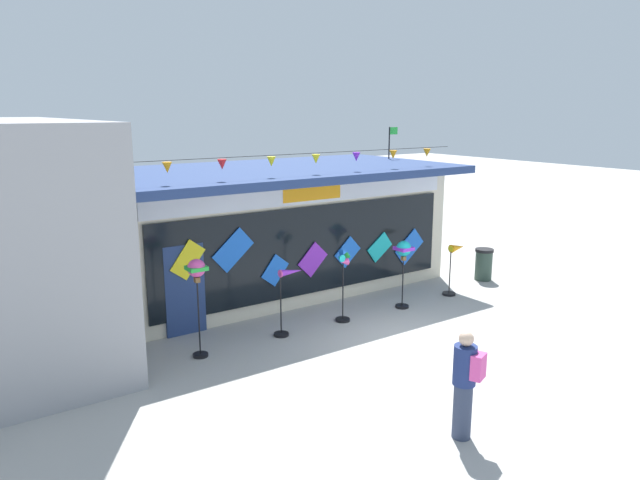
{
  "coord_description": "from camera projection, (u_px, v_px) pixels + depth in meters",
  "views": [
    {
      "loc": [
        -8.3,
        -8.38,
        4.81
      ],
      "look_at": [
        -0.26,
        3.19,
        1.69
      ],
      "focal_mm": 33.24,
      "sensor_mm": 36.0,
      "label": 1
    }
  ],
  "objects": [
    {
      "name": "trash_bin",
      "position": [
        484.0,
        264.0,
        16.99
      ],
      "size": [
        0.52,
        0.52,
        0.91
      ],
      "color": "#2D4238",
      "rests_on": "ground_plane"
    },
    {
      "name": "wind_spinner_right",
      "position": [
        455.0,
        259.0,
        15.58
      ],
      "size": [
        0.66,
        0.35,
        1.36
      ],
      "color": "black",
      "rests_on": "ground_plane"
    },
    {
      "name": "ground_plane",
      "position": [
        417.0,
        344.0,
        12.38
      ],
      "size": [
        80.0,
        80.0,
        0.0
      ],
      "primitive_type": "plane",
      "color": "#ADAAA5"
    },
    {
      "name": "wind_spinner_left",
      "position": [
        287.0,
        292.0,
        12.75
      ],
      "size": [
        0.71,
        0.33,
        1.48
      ],
      "color": "black",
      "rests_on": "ground_plane"
    },
    {
      "name": "wind_spinner_center_right",
      "position": [
        404.0,
        255.0,
        14.4
      ],
      "size": [
        0.38,
        0.38,
        1.69
      ],
      "color": "black",
      "rests_on": "ground_plane"
    },
    {
      "name": "person_near_camera",
      "position": [
        465.0,
        383.0,
        8.68
      ],
      "size": [
        0.39,
        0.48,
        1.68
      ],
      "rotation": [
        0.0,
        0.0,
        3.51
      ],
      "color": "#333D56",
      "rests_on": "ground_plane"
    },
    {
      "name": "wind_spinner_center_left",
      "position": [
        344.0,
        275.0,
        13.49
      ],
      "size": [
        0.4,
        0.34,
        1.74
      ],
      "color": "black",
      "rests_on": "ground_plane"
    },
    {
      "name": "kite_shop_building",
      "position": [
        269.0,
        227.0,
        16.11
      ],
      "size": [
        9.56,
        5.15,
        4.29
      ],
      "color": "beige",
      "rests_on": "ground_plane"
    },
    {
      "name": "wind_spinner_far_left",
      "position": [
        197.0,
        278.0,
        11.43
      ],
      "size": [
        0.36,
        0.36,
        2.0
      ],
      "color": "black",
      "rests_on": "ground_plane"
    }
  ]
}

